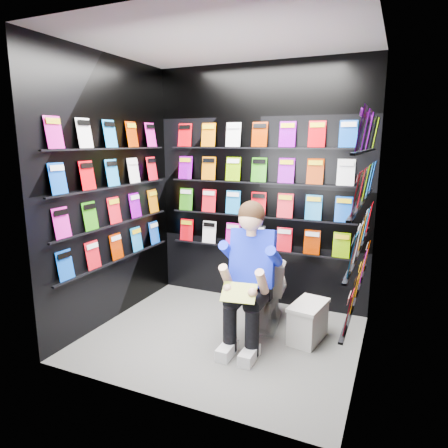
% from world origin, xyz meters
% --- Properties ---
extents(floor, '(2.40, 2.40, 0.00)m').
position_xyz_m(floor, '(0.00, 0.00, 0.00)').
color(floor, '#60615E').
rests_on(floor, ground).
extents(ceiling, '(2.40, 2.40, 0.00)m').
position_xyz_m(ceiling, '(0.00, 0.00, 2.60)').
color(ceiling, white).
rests_on(ceiling, floor).
extents(wall_back, '(2.40, 0.04, 2.60)m').
position_xyz_m(wall_back, '(0.00, 1.00, 1.30)').
color(wall_back, black).
rests_on(wall_back, floor).
extents(wall_front, '(2.40, 0.04, 2.60)m').
position_xyz_m(wall_front, '(0.00, -1.00, 1.30)').
color(wall_front, black).
rests_on(wall_front, floor).
extents(wall_left, '(0.04, 2.00, 2.60)m').
position_xyz_m(wall_left, '(-1.20, 0.00, 1.30)').
color(wall_left, black).
rests_on(wall_left, floor).
extents(wall_right, '(0.04, 2.00, 2.60)m').
position_xyz_m(wall_right, '(1.20, 0.00, 1.30)').
color(wall_right, black).
rests_on(wall_right, floor).
extents(comics_back, '(2.10, 0.06, 1.37)m').
position_xyz_m(comics_back, '(0.00, 0.97, 1.31)').
color(comics_back, red).
rests_on(comics_back, wall_back).
extents(comics_left, '(0.06, 1.70, 1.37)m').
position_xyz_m(comics_left, '(-1.17, 0.00, 1.31)').
color(comics_left, red).
rests_on(comics_left, wall_left).
extents(comics_right, '(0.06, 1.70, 1.37)m').
position_xyz_m(comics_right, '(1.17, 0.00, 1.31)').
color(comics_right, red).
rests_on(comics_right, wall_right).
extents(toilet, '(0.53, 0.81, 0.73)m').
position_xyz_m(toilet, '(0.27, 0.47, 0.37)').
color(toilet, white).
rests_on(toilet, floor).
extents(longbox, '(0.30, 0.46, 0.32)m').
position_xyz_m(longbox, '(0.73, 0.28, 0.16)').
color(longbox, silver).
rests_on(longbox, floor).
extents(longbox_lid, '(0.33, 0.49, 0.03)m').
position_xyz_m(longbox_lid, '(0.73, 0.28, 0.34)').
color(longbox_lid, silver).
rests_on(longbox_lid, longbox).
extents(reader, '(0.63, 0.83, 1.40)m').
position_xyz_m(reader, '(0.27, 0.09, 0.77)').
color(reader, '#1426E7').
rests_on(reader, toilet).
extents(held_comic, '(0.31, 0.21, 0.12)m').
position_xyz_m(held_comic, '(0.27, -0.26, 0.58)').
color(held_comic, '#359523').
rests_on(held_comic, reader).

